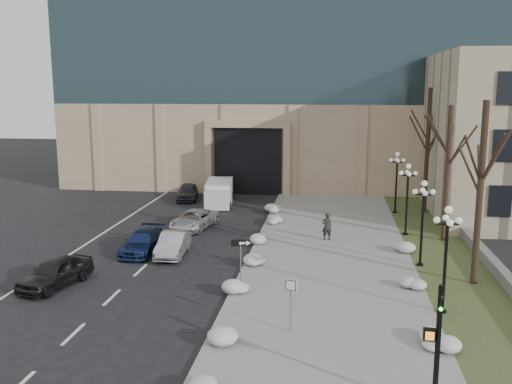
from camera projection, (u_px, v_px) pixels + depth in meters
ground at (226, 370)px, 19.68m from camera, size 160.00×160.00×0.00m
sidewalk at (330, 255)px, 32.85m from camera, size 9.00×40.00×0.12m
curb at (253, 251)px, 33.44m from camera, size 0.30×40.00×0.14m
grass_strip at (447, 259)px, 31.99m from camera, size 4.00×40.00×0.10m
stone_wall at (476, 246)px, 33.62m from camera, size 0.50×30.00×0.70m
car_a at (55, 272)px, 27.71m from camera, size 2.71×4.52×1.44m
car_b at (173, 244)px, 32.78m from camera, size 1.67×4.13×1.33m
car_c at (143, 242)px, 33.36m from camera, size 1.82×4.42×1.28m
car_d at (194, 220)px, 38.92m from camera, size 2.92×4.86×1.26m
car_e at (188, 192)px, 48.68m from camera, size 2.31×4.33×1.40m
pedestrian at (327, 226)px, 35.56m from camera, size 0.73×0.58×1.74m
box_truck at (219, 193)px, 46.85m from camera, size 2.76×6.08×1.86m
one_way_sign at (244, 249)px, 26.87m from camera, size 0.94×0.32×2.51m
keep_sign at (291, 294)px, 22.14m from camera, size 0.48×0.17×2.29m
traffic_signal at (436, 352)px, 16.65m from camera, size 0.69×0.92×4.06m
snow_clump_b at (219, 337)px, 21.60m from camera, size 1.10×1.60×0.36m
snow_clump_c at (241, 290)px, 26.48m from camera, size 1.10×1.60×0.36m
snow_clump_d at (256, 261)px, 30.80m from camera, size 1.10×1.60×0.36m
snow_clump_e at (263, 241)px, 34.78m from camera, size 1.10×1.60×0.36m
snow_clump_f at (276, 222)px, 39.75m from camera, size 1.10×1.60×0.36m
snow_clump_g at (274, 210)px, 43.53m from camera, size 1.10×1.60×0.36m
snow_clump_h at (437, 341)px, 21.18m from camera, size 1.10×1.60×0.36m
snow_clump_i at (414, 287)px, 26.86m from camera, size 1.10×1.60×0.36m
snow_clump_j at (399, 249)px, 33.18m from camera, size 1.10×1.60×0.36m
lamppost_a at (446, 245)px, 23.87m from camera, size 1.18×1.18×4.76m
lamppost_b at (423, 212)px, 30.20m from camera, size 1.18×1.18×4.76m
lamppost_c at (407, 190)px, 36.53m from camera, size 1.18×1.18×4.76m
lamppost_d at (397, 174)px, 42.86m from camera, size 1.18×1.18×4.76m
tree_near at (482, 168)px, 26.96m from camera, size 3.20×3.20×9.00m
tree_mid at (448, 154)px, 34.81m from camera, size 3.20×3.20×8.50m
tree_far at (428, 133)px, 42.48m from camera, size 3.20×3.20×9.50m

